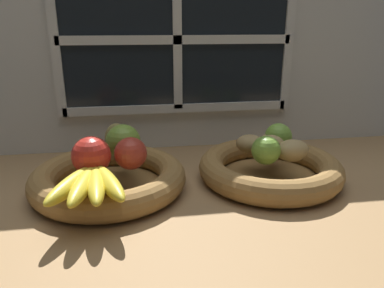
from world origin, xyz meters
The scene contains 15 objects.
ground_plane centered at (0.00, 0.00, -1.50)cm, with size 140.00×90.00×3.00cm, color #9E774C.
back_wall centered at (0.00, 29.77, 27.88)cm, with size 140.00×4.60×55.00cm.
fruit_bowl_left centered at (-18.68, 1.13, 2.72)cm, with size 33.97×33.97×5.80cm.
fruit_bowl_right centered at (18.41, 1.13, 2.72)cm, with size 33.44×33.44×5.80cm.
apple_green_back centered at (-15.28, 5.43, 9.75)cm, with size 7.89×7.89×7.89cm, color #7AA338.
apple_red_right centered at (-13.61, -1.44, 9.26)cm, with size 6.92×6.92×6.92cm, color #B73828.
apple_red_front centered at (-21.45, -2.96, 9.77)cm, with size 7.94×7.94×7.94cm, color red.
pear_brown centered at (-16.76, 8.17, 9.56)cm, with size 5.64×5.60×7.52cm, color olive.
banana_bunch_front centered at (-20.96, -11.10, 7.44)cm, with size 15.54×18.79×3.29cm.
potato_back centered at (20.66, 6.07, 7.98)cm, with size 8.02×5.34×4.36cm, color tan.
potato_large centered at (18.41, 1.13, 8.37)cm, with size 6.25×4.86×5.15cm, color tan.
potato_small centered at (22.01, -2.46, 8.29)cm, with size 7.45×5.67×4.98cm, color tan.
potato_oblong centered at (14.37, 4.28, 8.02)cm, with size 6.75×5.77×4.43cm, color #A38451.
lime_near centered at (15.51, -3.22, 8.98)cm, with size 6.37×6.37×6.37cm, color #7AAD3D.
lime_far centered at (21.80, 5.49, 9.09)cm, with size 6.57×6.57×6.57cm, color #7AAD3D.
Camera 1 is at (-11.98, -73.65, 35.17)cm, focal length 33.69 mm.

